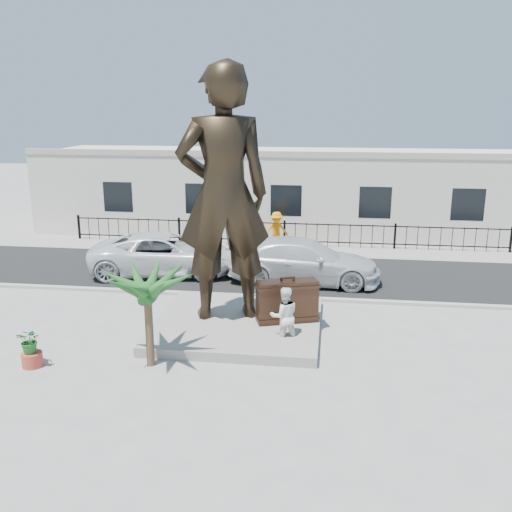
{
  "coord_description": "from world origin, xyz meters",
  "views": [
    {
      "loc": [
        2.36,
        -15.43,
        7.0
      ],
      "look_at": [
        0.0,
        2.0,
        2.3
      ],
      "focal_mm": 40.0,
      "sensor_mm": 36.0,
      "label": 1
    }
  ],
  "objects": [
    {
      "name": "suitcase",
      "position": [
        1.05,
        1.58,
        0.97
      ],
      "size": [
        2.0,
        1.19,
        1.34
      ],
      "primitive_type": "cube",
      "rotation": [
        0.0,
        0.0,
        0.33
      ],
      "color": "#332015",
      "rests_on": "plinth"
    },
    {
      "name": "shrub",
      "position": [
        -5.68,
        -1.98,
        0.76
      ],
      "size": [
        0.67,
        0.59,
        0.73
      ],
      "primitive_type": "imported",
      "rotation": [
        0.0,
        0.0,
        -0.03
      ],
      "color": "#1F5F21",
      "rests_on": "planter"
    },
    {
      "name": "car_white",
      "position": [
        -4.6,
        7.13,
        0.87
      ],
      "size": [
        6.56,
        3.81,
        1.72
      ],
      "primitive_type": "imported",
      "rotation": [
        0.0,
        0.0,
        1.73
      ],
      "color": "silver",
      "rests_on": "street"
    },
    {
      "name": "worker",
      "position": [
        -0.32,
        11.93,
        0.96
      ],
      "size": [
        1.39,
        1.12,
        1.87
      ],
      "primitive_type": "imported",
      "rotation": [
        0.0,
        0.0,
        0.41
      ],
      "color": "orange",
      "rests_on": "far_sidewalk"
    },
    {
      "name": "palm_tree",
      "position": [
        -2.47,
        -1.47,
        0.0
      ],
      "size": [
        1.8,
        1.8,
        3.2
      ],
      "primitive_type": null,
      "color": "#1C4E1D",
      "rests_on": "ground"
    },
    {
      "name": "far_sidewalk",
      "position": [
        0.0,
        12.0,
        0.01
      ],
      "size": [
        40.0,
        2.5,
        0.02
      ],
      "primitive_type": "cube",
      "color": "#9E9991",
      "rests_on": "ground"
    },
    {
      "name": "tourist",
      "position": [
        1.06,
        0.47,
        0.89
      ],
      "size": [
        1.04,
        0.91,
        1.79
      ],
      "primitive_type": "imported",
      "rotation": [
        0.0,
        0.0,
        3.45
      ],
      "color": "white",
      "rests_on": "ground"
    },
    {
      "name": "planter",
      "position": [
        -5.68,
        -1.98,
        0.2
      ],
      "size": [
        0.56,
        0.56,
        0.4
      ],
      "primitive_type": "cylinder",
      "color": "#B33C2F",
      "rests_on": "ground"
    },
    {
      "name": "ground",
      "position": [
        0.0,
        0.0,
        0.0
      ],
      "size": [
        100.0,
        100.0,
        0.0
      ],
      "primitive_type": "plane",
      "color": "#9E9991",
      "rests_on": "ground"
    },
    {
      "name": "plinth",
      "position": [
        -0.5,
        1.5,
        0.15
      ],
      "size": [
        5.2,
        5.2,
        0.3
      ],
      "primitive_type": "cube",
      "color": "gray",
      "rests_on": "ground"
    },
    {
      "name": "fence",
      "position": [
        0.0,
        12.8,
        0.6
      ],
      "size": [
        22.0,
        0.1,
        1.2
      ],
      "primitive_type": "cube",
      "color": "black",
      "rests_on": "ground"
    },
    {
      "name": "curb",
      "position": [
        0.0,
        4.5,
        0.06
      ],
      "size": [
        40.0,
        0.25,
        0.12
      ],
      "primitive_type": "cube",
      "color": "#A5A399",
      "rests_on": "ground"
    },
    {
      "name": "statue",
      "position": [
        -1.0,
        1.85,
        4.28
      ],
      "size": [
        3.34,
        2.69,
        7.97
      ],
      "primitive_type": "imported",
      "rotation": [
        0.0,
        0.0,
        3.44
      ],
      "color": "black",
      "rests_on": "plinth"
    },
    {
      "name": "street",
      "position": [
        0.0,
        8.0,
        0.01
      ],
      "size": [
        40.0,
        7.0,
        0.01
      ],
      "primitive_type": "cube",
      "color": "black",
      "rests_on": "ground"
    },
    {
      "name": "car_silver",
      "position": [
        1.32,
        6.72,
        0.89
      ],
      "size": [
        6.11,
        2.58,
        1.76
      ],
      "primitive_type": "imported",
      "rotation": [
        0.0,
        0.0,
        1.55
      ],
      "color": "silver",
      "rests_on": "street"
    },
    {
      "name": "building",
      "position": [
        0.0,
        17.0,
        2.2
      ],
      "size": [
        28.0,
        7.0,
        4.4
      ],
      "primitive_type": "cube",
      "color": "silver",
      "rests_on": "ground"
    }
  ]
}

